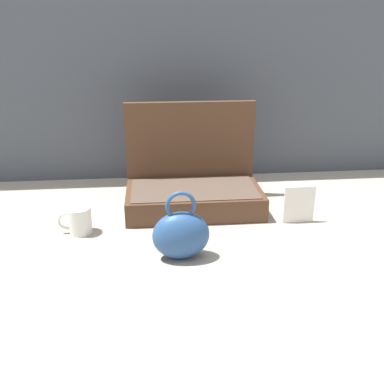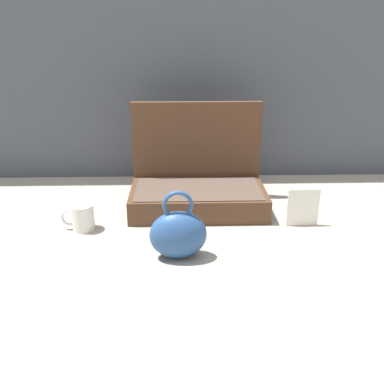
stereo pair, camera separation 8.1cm
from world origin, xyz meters
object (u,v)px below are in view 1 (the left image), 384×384
at_px(teal_pouch_handbag, 181,234).
at_px(info_card_left, 299,205).
at_px(coffee_mug, 79,220).
at_px(open_suitcase, 193,185).

relative_size(teal_pouch_handbag, info_card_left, 1.59).
bearing_deg(coffee_mug, info_card_left, 0.71).
height_order(coffee_mug, info_card_left, info_card_left).
xyz_separation_m(open_suitcase, teal_pouch_handbag, (-0.07, -0.36, -0.01)).
bearing_deg(teal_pouch_handbag, coffee_mug, 148.98).
distance_m(open_suitcase, teal_pouch_handbag, 0.37).
bearing_deg(teal_pouch_handbag, open_suitcase, 79.29).
xyz_separation_m(teal_pouch_handbag, coffee_mug, (-0.30, 0.18, -0.03)).
relative_size(teal_pouch_handbag, coffee_mug, 1.91).
height_order(open_suitcase, teal_pouch_handbag, open_suitcase).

